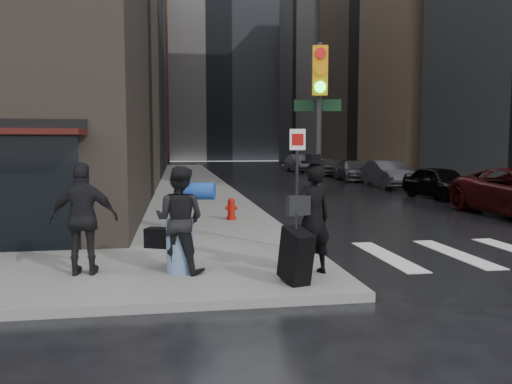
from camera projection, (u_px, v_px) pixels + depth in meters
ground at (230, 274)px, 9.22m from camera, size 140.00×140.00×0.00m
sidewalk_left at (190, 178)px, 35.77m from camera, size 4.00×50.00×0.15m
sidewalk_right at (369, 177)px, 37.89m from camera, size 3.00×50.00×0.15m
bldg_left_far at (84, 67)px, 66.96m from camera, size 22.00×20.00×26.00m
bldg_right_far at (371, 73)px, 69.20m from camera, size 22.00×20.00×25.00m
bldg_distant at (216, 67)px, 85.41m from camera, size 40.00×12.00×32.00m
man_overcoat at (309, 224)px, 8.48m from camera, size 1.09×1.31×2.12m
man_jeans at (179, 219)px, 8.71m from camera, size 1.29×1.10×1.87m
man_greycoat at (84, 219)px, 8.55m from camera, size 1.15×0.49×1.94m
traffic_light at (317, 119)px, 9.99m from camera, size 1.05×0.58×4.27m
fire_hydrant at (231, 210)px, 15.09m from camera, size 0.37×0.29×0.66m
parked_car_1 at (440, 182)px, 22.54m from camera, size 2.08×4.45×1.47m
parked_car_2 at (388, 174)px, 28.59m from camera, size 1.70×4.68×1.53m
parked_car_3 at (353, 170)px, 34.64m from camera, size 2.39×4.95×1.39m
parked_car_4 at (324, 166)px, 40.63m from camera, size 2.07×4.61×1.54m
parked_car_5 at (299, 163)px, 46.56m from camera, size 1.81×4.98×1.63m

